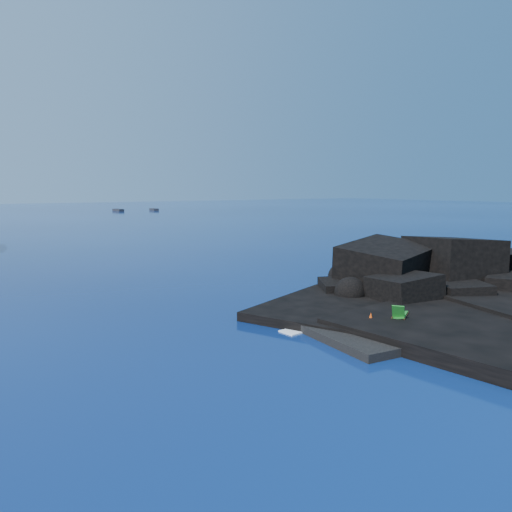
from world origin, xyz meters
The scene contains 10 objects.
ground centered at (0.00, 0.00, 0.00)m, with size 400.00×400.00×0.00m, color #030E36.
headland centered at (13.00, 3.00, 0.00)m, with size 24.00×24.00×3.60m, color black, non-canonical shape.
beach centered at (4.50, 0.50, 0.00)m, with size 8.50×6.00×0.70m, color black.
surf_foam centered at (5.00, 5.00, 0.00)m, with size 10.00×8.00×0.06m, color white, non-canonical shape.
deck_chair centered at (4.55, 0.36, 0.86)m, with size 1.47×0.64×1.01m, color #197220, non-canonical shape.
towel centered at (3.60, -1.10, 0.37)m, with size 1.79×0.85×0.05m, color white.
sunbather centered at (3.60, -1.10, 0.51)m, with size 1.70×0.43×0.23m, color tan, non-canonical shape.
marker_cone centered at (3.18, 0.88, 0.60)m, with size 0.33×0.33×0.50m, color #CE400A.
distant_boat_a centered at (31.57, 118.13, 0.00)m, with size 1.43×4.60×0.61m, color black.
distant_boat_b centered at (41.14, 116.48, 0.00)m, with size 1.36×4.36×0.58m, color #232226.
Camera 1 is at (-13.26, -14.20, 6.42)m, focal length 35.00 mm.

